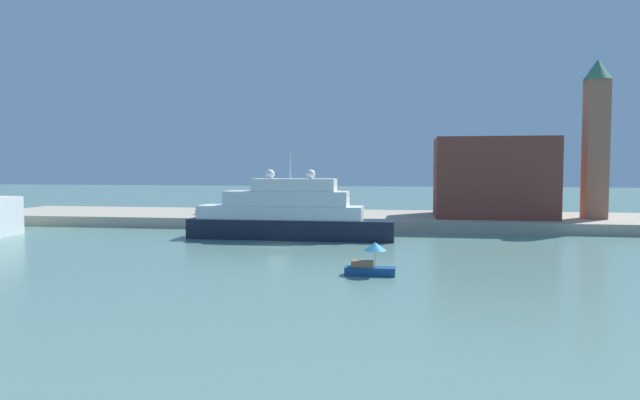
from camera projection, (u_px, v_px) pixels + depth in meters
ground at (278, 246)px, 67.05m from camera, size 400.00×400.00×0.00m
quay_dock at (315, 219)px, 93.14m from camera, size 110.00×21.03×1.56m
large_yacht at (288, 215)px, 73.40m from camera, size 26.37×4.49×11.13m
small_motorboat at (371, 262)px, 48.89m from camera, size 4.27×1.98×2.85m
harbor_building at (492, 177)px, 88.28m from camera, size 17.28×13.83×12.01m
bell_tower at (596, 134)px, 83.98m from camera, size 4.01×4.01×23.27m
parked_car at (210, 211)px, 92.15m from camera, size 4.31×1.78×1.32m
person_figure at (231, 212)px, 86.88m from camera, size 0.36×0.36×1.69m
mooring_bollard at (310, 217)px, 83.44m from camera, size 0.46×0.46×0.75m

